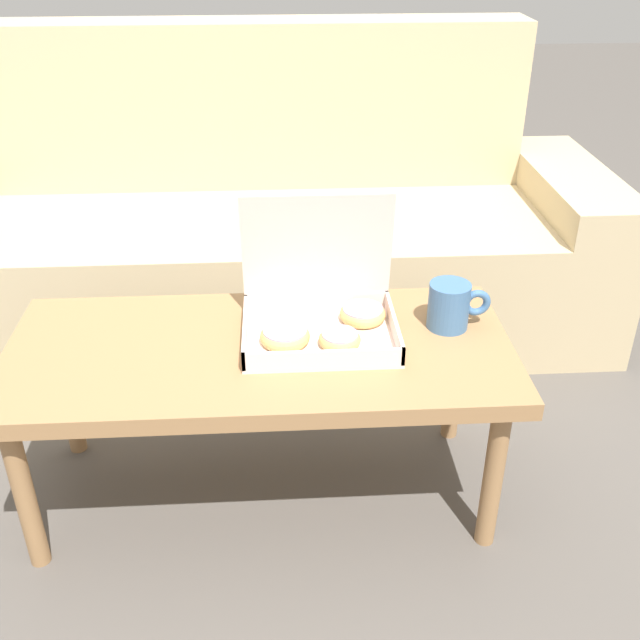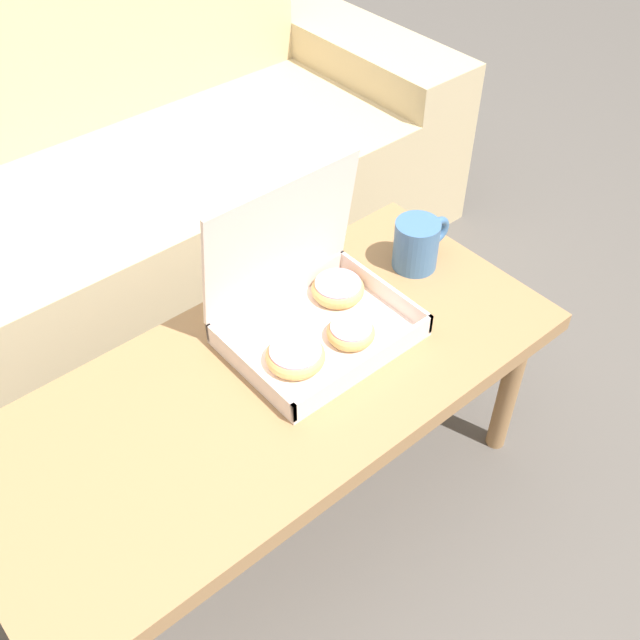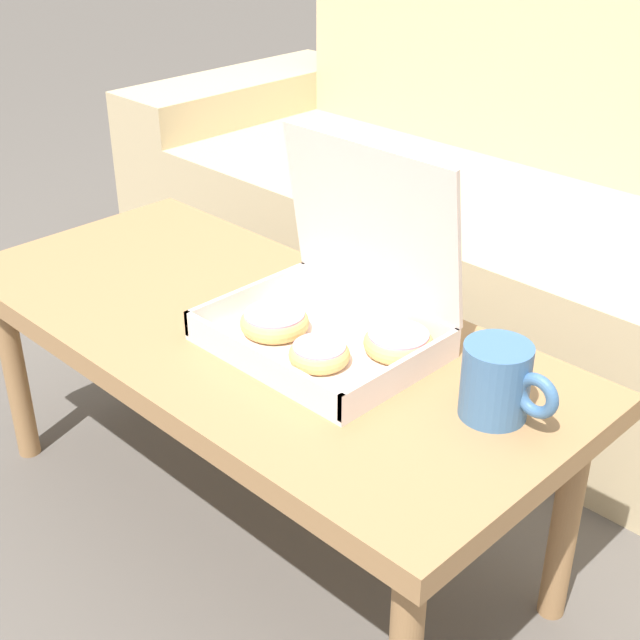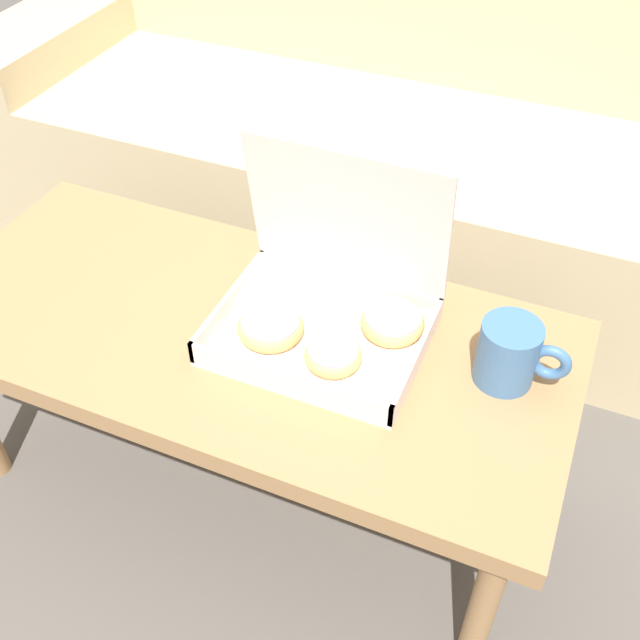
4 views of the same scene
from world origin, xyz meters
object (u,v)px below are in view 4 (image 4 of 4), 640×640
Objects in this scene: couch at (404,139)px; coffee_table at (243,346)px; coffee_mug at (510,354)px; pastry_box at (330,308)px.

couch is 0.91m from coffee_table.
pastry_box is at bearing -177.53° from coffee_mug.
couch is 15.62× the size of coffee_mug.
coffee_mug is (0.44, -0.85, 0.17)m from couch.
pastry_box is at bearing 18.16° from coffee_table.
coffee_table is 7.82× the size of coffee_mug.
couch is 2.00× the size of coffee_table.
coffee_mug is at bearing 7.78° from coffee_table.
couch is 0.89m from pastry_box.
couch reaches higher than pastry_box.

